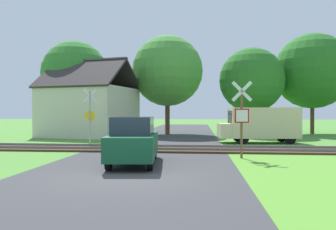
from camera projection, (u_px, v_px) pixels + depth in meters
name	position (u px, v px, depth m)	size (l,w,h in m)	color
ground_plane	(128.00, 175.00, 10.16)	(160.00, 160.00, 0.00)	#4C8433
road_asphalt	(140.00, 165.00, 12.15)	(7.04, 80.00, 0.01)	#38383A
rail_track	(157.00, 149.00, 16.86)	(60.00, 2.60, 0.22)	#422D1E
stop_sign_near	(242.00, 116.00, 13.80)	(0.88, 0.17, 3.27)	brown
crossing_sign_far	(90.00, 113.00, 19.81)	(0.87, 0.18, 3.39)	#9E9EA5
house	(90.00, 110.00, 26.79)	(7.91, 7.58, 6.31)	beige
tree_center	(167.00, 71.00, 29.19)	(6.29, 6.29, 8.78)	#513823
tree_right	(252.00, 80.00, 28.16)	(5.54, 5.54, 7.48)	#513823
tree_left	(75.00, 74.00, 29.13)	(5.81, 5.81, 8.28)	#513823
tree_far	(312.00, 71.00, 29.33)	(6.70, 6.70, 8.98)	#513823
mail_truck	(260.00, 123.00, 20.71)	(5.03, 2.25, 2.24)	beige
parked_car	(134.00, 140.00, 12.28)	(1.98, 4.13, 1.78)	#144C2D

